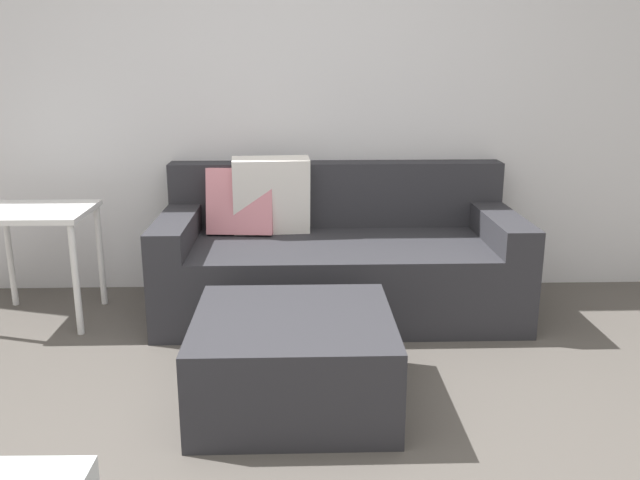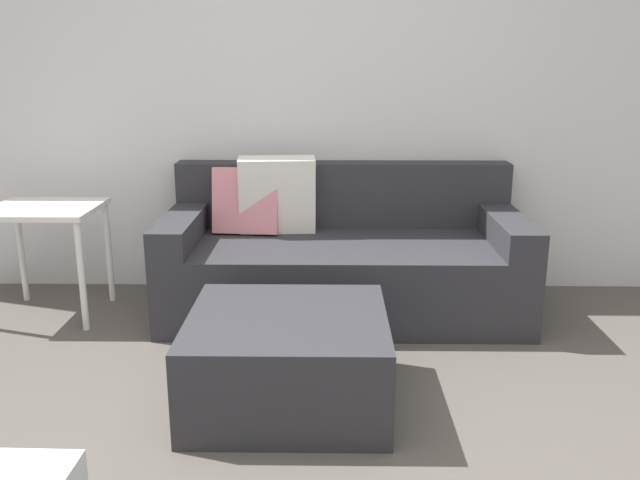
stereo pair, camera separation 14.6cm
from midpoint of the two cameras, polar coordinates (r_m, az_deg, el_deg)
name	(u,v)px [view 2 (the right image)]	position (r m, az deg, el deg)	size (l,w,h in m)	color
wall_back	(301,88)	(4.23, -0.59, 12.71)	(5.91, 0.10, 2.51)	silver
couch_sectional	(339,258)	(3.94, 2.69, -1.55)	(2.03, 0.93, 0.88)	#2D2D33
ottoman	(288,359)	(2.91, -1.24, -10.04)	(0.84, 0.80, 0.39)	#2D2D33
side_table	(45,223)	(4.05, -21.29, 1.33)	(0.59, 0.52, 0.64)	white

